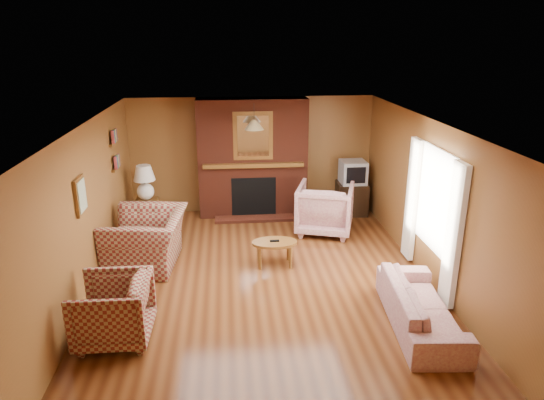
{
  "coord_description": "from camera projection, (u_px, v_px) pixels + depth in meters",
  "views": [
    {
      "loc": [
        -0.51,
        -6.61,
        3.56
      ],
      "look_at": [
        0.17,
        0.6,
        1.1
      ],
      "focal_mm": 32.0,
      "sensor_mm": 36.0,
      "label": 1
    }
  ],
  "objects": [
    {
      "name": "window_right",
      "position": [
        432.0,
        211.0,
        7.09
      ],
      "size": [
        0.1,
        1.85,
        2.0
      ],
      "color": "silver",
      "rests_on": "wall_right"
    },
    {
      "name": "floral_armchair",
      "position": [
        325.0,
        208.0,
        9.13
      ],
      "size": [
        1.27,
        1.29,
        0.94
      ],
      "primitive_type": "imported",
      "rotation": [
        0.0,
        0.0,
        2.83
      ],
      "color": "beige",
      "rests_on": "floor"
    },
    {
      "name": "fireplace",
      "position": [
        253.0,
        159.0,
        9.85
      ],
      "size": [
        2.2,
        0.82,
        2.4
      ],
      "color": "#5A2113",
      "rests_on": "floor"
    },
    {
      "name": "floral_sofa",
      "position": [
        421.0,
        306.0,
        6.2
      ],
      "size": [
        0.91,
        1.95,
        0.55
      ],
      "primitive_type": "imported",
      "rotation": [
        0.0,
        0.0,
        1.48
      ],
      "color": "beige",
      "rests_on": "floor"
    },
    {
      "name": "coffee_table",
      "position": [
        275.0,
        245.0,
        7.83
      ],
      "size": [
        0.73,
        0.45,
        0.43
      ],
      "color": "brown",
      "rests_on": "floor"
    },
    {
      "name": "plaid_armchair",
      "position": [
        113.0,
        310.0,
        5.87
      ],
      "size": [
        0.9,
        0.88,
        0.81
      ],
      "primitive_type": "imported",
      "rotation": [
        0.0,
        0.0,
        -1.59
      ],
      "color": "maroon",
      "rests_on": "floor"
    },
    {
      "name": "bookshelf",
      "position": [
        116.0,
        150.0,
        8.46
      ],
      "size": [
        0.09,
        0.55,
        0.71
      ],
      "color": "brown",
      "rests_on": "wall_left"
    },
    {
      "name": "wall_back",
      "position": [
        252.0,
        155.0,
        10.1
      ],
      "size": [
        6.5,
        0.0,
        6.5
      ],
      "primitive_type": "plane",
      "rotation": [
        1.57,
        0.0,
        0.0
      ],
      "color": "brown",
      "rests_on": "floor"
    },
    {
      "name": "botanical_print",
      "position": [
        81.0,
        196.0,
        6.42
      ],
      "size": [
        0.05,
        0.4,
        0.5
      ],
      "color": "brown",
      "rests_on": "wall_left"
    },
    {
      "name": "wall_left",
      "position": [
        87.0,
        213.0,
        6.81
      ],
      "size": [
        0.0,
        6.5,
        6.5
      ],
      "primitive_type": "plane",
      "rotation": [
        1.57,
        0.0,
        1.57
      ],
      "color": "brown",
      "rests_on": "floor"
    },
    {
      "name": "crt_tv",
      "position": [
        353.0,
        172.0,
        9.94
      ],
      "size": [
        0.51,
        0.51,
        0.47
      ],
      "color": "#A0A3A8",
      "rests_on": "tv_stand"
    },
    {
      "name": "wall_right",
      "position": [
        430.0,
        202.0,
        7.25
      ],
      "size": [
        0.0,
        6.5,
        6.5
      ],
      "primitive_type": "plane",
      "rotation": [
        1.57,
        0.0,
        -1.57
      ],
      "color": "brown",
      "rests_on": "floor"
    },
    {
      "name": "floor",
      "position": [
        265.0,
        281.0,
        7.42
      ],
      "size": [
        6.5,
        6.5,
        0.0
      ],
      "primitive_type": "plane",
      "color": "#4B2410",
      "rests_on": "ground"
    },
    {
      "name": "tv_stand",
      "position": [
        351.0,
        198.0,
        10.13
      ],
      "size": [
        0.64,
        0.58,
        0.67
      ],
      "primitive_type": "cube",
      "rotation": [
        0.0,
        0.0,
        -0.04
      ],
      "color": "black",
      "rests_on": "floor"
    },
    {
      "name": "plaid_loveseat",
      "position": [
        147.0,
        240.0,
        7.81
      ],
      "size": [
        1.29,
        1.45,
        0.87
      ],
      "primitive_type": "imported",
      "rotation": [
        0.0,
        0.0,
        -1.66
      ],
      "color": "maroon",
      "rests_on": "floor"
    },
    {
      "name": "table_lamp",
      "position": [
        145.0,
        181.0,
        9.24
      ],
      "size": [
        0.41,
        0.41,
        0.68
      ],
      "color": "white",
      "rests_on": "side_table"
    },
    {
      "name": "side_table",
      "position": [
        147.0,
        213.0,
        9.45
      ],
      "size": [
        0.41,
        0.41,
        0.55
      ],
      "primitive_type": "cube",
      "rotation": [
        0.0,
        0.0,
        -0.0
      ],
      "color": "brown",
      "rests_on": "floor"
    },
    {
      "name": "pendant_light",
      "position": [
        254.0,
        125.0,
        8.94
      ],
      "size": [
        0.36,
        0.36,
        0.48
      ],
      "color": "black",
      "rests_on": "ceiling"
    },
    {
      "name": "ceiling",
      "position": [
        264.0,
        125.0,
        6.65
      ],
      "size": [
        6.5,
        6.5,
        0.0
      ],
      "primitive_type": "plane",
      "rotation": [
        3.14,
        0.0,
        0.0
      ],
      "color": "white",
      "rests_on": "wall_back"
    },
    {
      "name": "wall_front",
      "position": [
        295.0,
        340.0,
        3.97
      ],
      "size": [
        6.5,
        0.0,
        6.5
      ],
      "primitive_type": "plane",
      "rotation": [
        -1.57,
        0.0,
        0.0
      ],
      "color": "brown",
      "rests_on": "floor"
    }
  ]
}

